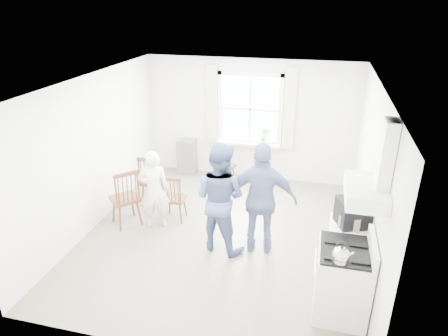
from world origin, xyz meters
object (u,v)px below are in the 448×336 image
windsor_chair_a (150,176)px  person_right (262,200)px  windsor_chair_b (172,194)px  stereo_stack (354,212)px  gas_stove (342,280)px  person_left (154,190)px  person_mid (220,197)px  windsor_chair_c (126,193)px  low_cabinet (346,251)px

windsor_chair_a → person_right: bearing=-23.0°
windsor_chair_a → windsor_chair_b: (0.62, -0.47, -0.07)m
stereo_stack → windsor_chair_a: 3.85m
gas_stove → windsor_chair_a: size_ratio=1.09×
gas_stove → stereo_stack: size_ratio=2.16×
windsor_chair_a → person_left: 0.79m
windsor_chair_b → windsor_chair_a: bearing=142.5°
windsor_chair_b → person_mid: bearing=-28.9°
stereo_stack → windsor_chair_c: stereo_stack is taller
gas_stove → stereo_stack: 0.92m
low_cabinet → person_left: person_left is taller
person_left → stereo_stack: bearing=144.9°
person_left → windsor_chair_b: bearing=-161.9°
windsor_chair_c → person_right: 2.37m
low_cabinet → windsor_chair_b: (-2.93, 0.88, 0.10)m
windsor_chair_c → person_mid: bearing=-7.2°
gas_stove → person_mid: (-1.86, 1.03, 0.41)m
person_left → person_right: (1.90, -0.28, 0.20)m
stereo_stack → windsor_chair_b: 3.13m
gas_stove → person_mid: bearing=151.1°
gas_stove → stereo_stack: (0.09, 0.69, 0.60)m
windsor_chair_b → windsor_chair_c: 0.79m
person_left → windsor_chair_c: bearing=-8.0°
stereo_stack → windsor_chair_b: bearing=163.3°
low_cabinet → person_right: bearing=163.1°
windsor_chair_a → person_mid: bearing=-32.4°
person_mid → person_right: 0.65m
stereo_stack → windsor_chair_b: size_ratio=0.57×
windsor_chair_b → person_right: bearing=-16.5°
low_cabinet → person_mid: size_ratio=0.50×
stereo_stack → person_mid: size_ratio=0.29×
gas_stove → windsor_chair_a: gas_stove is taller
stereo_stack → gas_stove: bearing=-97.7°
person_right → gas_stove: bearing=132.8°
windsor_chair_c → windsor_chair_b: bearing=25.8°
windsor_chair_b → windsor_chair_c: size_ratio=0.84×
low_cabinet → person_mid: bearing=170.4°
person_right → windsor_chair_a: bearing=-28.1°
windsor_chair_c → person_right: person_right is taller
windsor_chair_a → windsor_chair_c: windsor_chair_c is taller
windsor_chair_a → person_mid: person_mid is taller
person_right → windsor_chair_c: bearing=-8.8°
low_cabinet → windsor_chair_b: 3.06m
gas_stove → person_mid: 2.16m
windsor_chair_b → low_cabinet: bearing=-16.7°
windsor_chair_b → windsor_chair_c: bearing=-154.2°
stereo_stack → person_left: size_ratio=0.37×
low_cabinet → person_mid: 2.00m
gas_stove → windsor_chair_a: (-3.48, 2.05, 0.14)m
stereo_stack → person_right: size_ratio=0.29×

